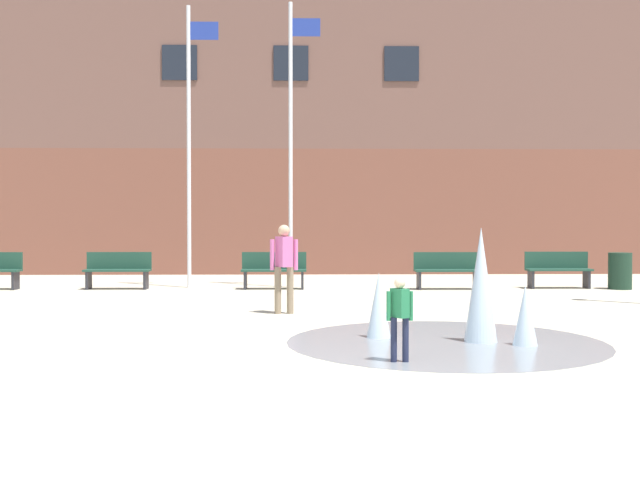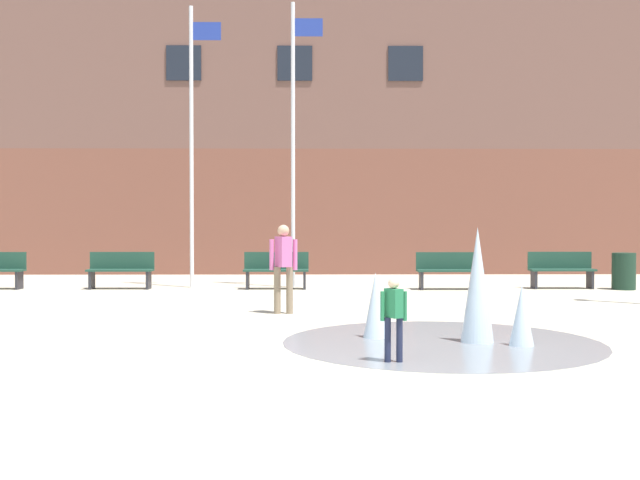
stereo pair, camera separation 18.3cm
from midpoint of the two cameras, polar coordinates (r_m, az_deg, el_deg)
ground_plane at (r=7.16m, az=-4.23°, el=-11.71°), size 100.00×100.00×0.00m
library_building at (r=26.87m, az=-1.58°, el=7.28°), size 36.00×6.05×8.87m
splash_fountain at (r=10.37m, az=10.91°, el=-4.89°), size 4.32×4.32×1.56m
park_bench_left_of_flagpoles at (r=19.12m, az=-14.67°, el=-2.19°), size 1.60×0.44×0.91m
park_bench_center at (r=18.50m, az=-3.07°, el=-2.26°), size 1.60×0.44×0.91m
park_bench_under_right_flagpole at (r=18.63m, az=10.10°, el=-2.25°), size 1.60×0.44×0.91m
park_bench_far_right at (r=19.60m, az=18.16°, el=-2.13°), size 1.60×0.44×0.91m
adult_near_bench at (r=13.37m, az=-2.42°, el=-1.65°), size 0.50×0.39×1.59m
child_in_fountain at (r=8.73m, az=6.23°, el=-5.52°), size 0.31×0.24×0.99m
flagpole_left at (r=19.26m, az=-9.40°, el=7.69°), size 0.80×0.10×7.08m
flagpole_right at (r=19.05m, az=-1.70°, el=7.94°), size 0.80×0.10×7.18m
trash_can at (r=19.79m, az=22.38°, el=-2.21°), size 0.56×0.56×0.90m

